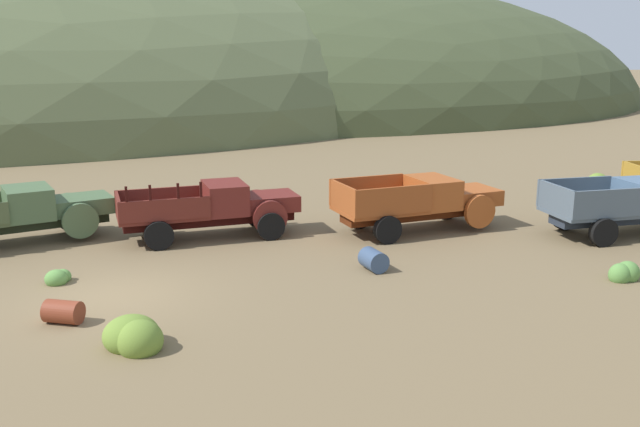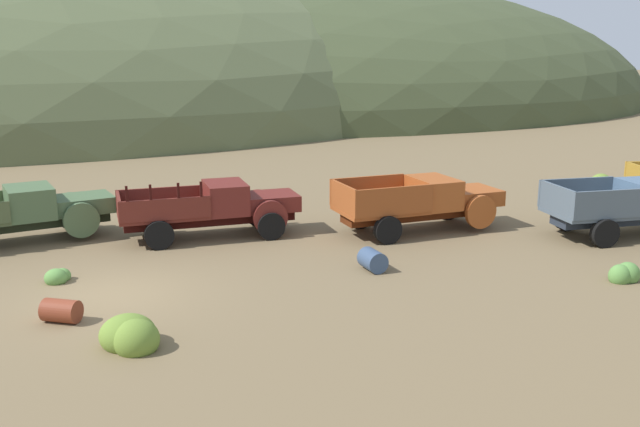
% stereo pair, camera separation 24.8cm
% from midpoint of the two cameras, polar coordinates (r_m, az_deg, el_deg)
% --- Properties ---
extents(ground_plane, '(300.00, 300.00, 0.00)m').
position_cam_midpoint_polar(ground_plane, '(19.42, -16.94, -6.54)').
color(ground_plane, brown).
extents(hill_far_left, '(92.17, 70.41, 29.35)m').
position_cam_midpoint_polar(hill_far_left, '(84.04, -5.79, 9.12)').
color(hill_far_left, '#424C2D').
rests_on(hill_far_left, ground).
extents(truck_weathered_green, '(6.80, 3.80, 2.16)m').
position_cam_midpoint_polar(truck_weathered_green, '(25.40, -23.34, 0.03)').
color(truck_weathered_green, '#232B1B').
rests_on(truck_weathered_green, ground).
extents(truck_oxblood, '(6.30, 2.76, 2.16)m').
position_cam_midpoint_polar(truck_oxblood, '(24.36, -8.32, 0.43)').
color(truck_oxblood, black).
rests_on(truck_oxblood, ground).
extents(truck_oxide_orange, '(6.28, 3.17, 1.91)m').
position_cam_midpoint_polar(truck_oxide_orange, '(25.27, 8.48, 0.98)').
color(truck_oxide_orange, '#51220D').
rests_on(truck_oxide_orange, ground).
extents(truck_chalk_blue, '(6.05, 2.55, 1.91)m').
position_cam_midpoint_polar(truck_chalk_blue, '(26.81, 24.50, 0.59)').
color(truck_chalk_blue, '#262D39').
rests_on(truck_chalk_blue, ground).
extents(oil_drum_tipped, '(0.77, 0.93, 0.63)m').
position_cam_midpoint_polar(oil_drum_tipped, '(20.66, 4.06, -3.82)').
color(oil_drum_tipped, '#384C6B').
rests_on(oil_drum_tipped, ground).
extents(oil_drum_foreground, '(1.03, 0.89, 0.57)m').
position_cam_midpoint_polar(oil_drum_foreground, '(17.96, -20.66, -7.54)').
color(oil_drum_foreground, brown).
rests_on(oil_drum_foreground, ground).
extents(bush_lone_scrub, '(0.95, 0.65, 0.70)m').
position_cam_midpoint_polar(bush_lone_scrub, '(21.56, 23.33, -4.55)').
color(bush_lone_scrub, '#5B8E42').
rests_on(bush_lone_scrub, ground).
extents(bush_back_edge, '(1.33, 1.35, 0.92)m').
position_cam_midpoint_polar(bush_back_edge, '(16.07, -15.37, -9.76)').
color(bush_back_edge, olive).
rests_on(bush_back_edge, ground).
extents(bush_between_trucks, '(1.25, 1.28, 1.19)m').
position_cam_midpoint_polar(bush_between_trucks, '(33.63, 21.74, 2.00)').
color(bush_between_trucks, olive).
rests_on(bush_between_trucks, ground).
extents(bush_front_left, '(0.70, 0.74, 0.53)m').
position_cam_midpoint_polar(bush_front_left, '(20.98, -20.96, -4.98)').
color(bush_front_left, '#5B8E42').
rests_on(bush_front_left, ground).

